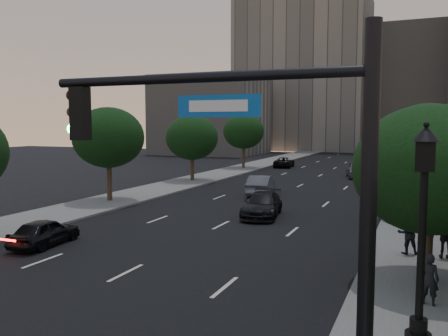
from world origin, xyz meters
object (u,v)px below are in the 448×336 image
at_px(sedan_mid_left, 261,185).
at_px(sedan_near_right, 262,205).
at_px(traffic_signal_mast, 292,250).
at_px(pedestrian_b, 408,233).
at_px(pedestrian_a, 429,279).
at_px(street_lamp, 421,252).
at_px(pedestrian_c, 446,237).
at_px(sedan_far_right, 357,170).
at_px(sedan_far_left, 284,162).
at_px(sedan_near_left, 45,232).

height_order(sedan_mid_left, sedan_near_right, sedan_mid_left).
xyz_separation_m(traffic_signal_mast, pedestrian_b, (1.31, 13.96, -2.66)).
relative_size(sedan_mid_left, pedestrian_a, 3.03).
relative_size(street_lamp, pedestrian_c, 3.17).
bearing_deg(pedestrian_c, sedan_mid_left, -59.07).
relative_size(sedan_mid_left, sedan_far_right, 0.98).
bearing_deg(pedestrian_b, street_lamp, 76.31).
bearing_deg(pedestrian_a, traffic_signal_mast, 84.48).
bearing_deg(pedestrian_a, street_lamp, 94.48).
bearing_deg(sedan_far_left, sedan_near_left, 84.60).
bearing_deg(street_lamp, sedan_far_right, 99.25).
xyz_separation_m(traffic_signal_mast, sedan_near_right, (-6.99, 19.83, -2.96)).
xyz_separation_m(traffic_signal_mast, sedan_near_left, (-14.01, 9.52, -3.03)).
distance_m(pedestrian_a, pedestrian_c, 5.64).
distance_m(sedan_mid_left, pedestrian_a, 22.98).
xyz_separation_m(sedan_near_left, pedestrian_c, (16.77, 4.31, 0.40)).
bearing_deg(sedan_near_left, pedestrian_b, -168.64).
bearing_deg(street_lamp, pedestrian_b, 93.15).
xyz_separation_m(sedan_far_right, pedestrian_c, (7.15, -29.05, 0.21)).
distance_m(street_lamp, sedan_mid_left, 25.99).
height_order(street_lamp, pedestrian_a, street_lamp).
height_order(pedestrian_a, pedestrian_c, pedestrian_c).
distance_m(street_lamp, pedestrian_a, 3.90).
height_order(traffic_signal_mast, sedan_far_left, traffic_signal_mast).
xyz_separation_m(traffic_signal_mast, sedan_mid_left, (-9.75, 27.93, -2.89)).
relative_size(sedan_mid_left, sedan_near_right, 0.96).
relative_size(sedan_near_left, pedestrian_b, 2.17).
xyz_separation_m(sedan_far_left, pedestrian_a, (16.54, -43.12, 0.29)).
distance_m(sedan_mid_left, sedan_far_right, 15.88).
bearing_deg(sedan_far_left, pedestrian_c, 108.63).
height_order(traffic_signal_mast, pedestrian_c, traffic_signal_mast).
bearing_deg(sedan_far_left, sedan_mid_left, 95.35).
height_order(sedan_near_right, sedan_far_right, sedan_far_right).
relative_size(sedan_near_left, sedan_far_right, 0.77).
height_order(sedan_near_right, pedestrian_a, pedestrian_a).
height_order(sedan_mid_left, pedestrian_c, pedestrian_c).
bearing_deg(pedestrian_b, pedestrian_c, 157.69).
relative_size(street_lamp, sedan_mid_left, 1.18).
height_order(sedan_near_right, pedestrian_c, pedestrian_c).
distance_m(street_lamp, sedan_near_right, 17.59).
distance_m(traffic_signal_mast, street_lamp, 5.17).
xyz_separation_m(sedan_far_left, pedestrian_b, (15.78, -37.39, 0.37)).
bearing_deg(pedestrian_b, sedan_far_left, -83.96).
relative_size(pedestrian_a, pedestrian_b, 0.91).
height_order(sedan_far_left, sedan_far_right, sedan_far_right).
relative_size(traffic_signal_mast, street_lamp, 1.25).
height_order(sedan_near_right, pedestrian_b, pedestrian_b).
bearing_deg(pedestrian_c, pedestrian_a, 72.39).
xyz_separation_m(street_lamp, pedestrian_b, (-0.51, 9.23, -1.62)).
relative_size(street_lamp, sedan_far_left, 1.22).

